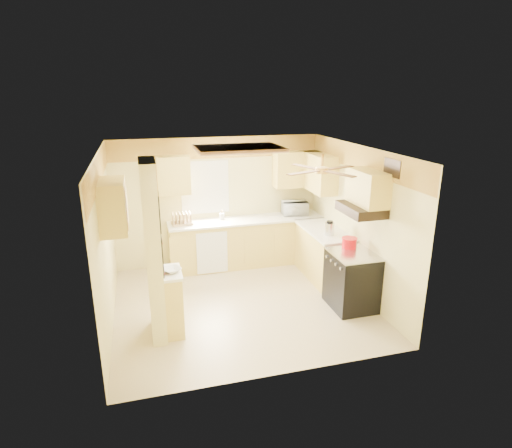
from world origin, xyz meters
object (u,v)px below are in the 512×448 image
object	(u,v)px
bowl	(172,270)
kettle	(330,229)
stove	(352,280)
microwave	(295,208)
dutch_oven	(349,243)

from	to	relation	value
bowl	kettle	bearing A→B (deg)	17.37
bowl	kettle	distance (m)	2.90
stove	kettle	bearing A→B (deg)	91.70
microwave	bowl	bearing A→B (deg)	48.20
bowl	dutch_oven	bearing A→B (deg)	5.44
microwave	dutch_oven	world-z (taller)	microwave
stove	kettle	size ratio (longest dim) A/B	3.64
stove	kettle	distance (m)	1.03
microwave	kettle	bearing A→B (deg)	104.04
stove	kettle	world-z (taller)	kettle
stove	dutch_oven	bearing A→B (deg)	78.65
stove	dutch_oven	distance (m)	0.60
dutch_oven	stove	bearing A→B (deg)	-101.35
kettle	dutch_oven	bearing A→B (deg)	-82.80
microwave	kettle	world-z (taller)	microwave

